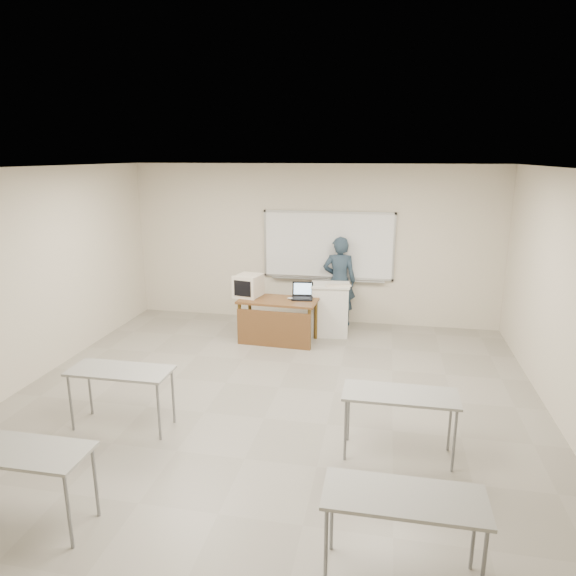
% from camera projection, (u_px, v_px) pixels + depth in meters
% --- Properties ---
extents(floor, '(7.00, 8.00, 0.01)m').
position_uv_depth(floor, '(264.00, 419.00, 6.33)').
color(floor, gray).
rests_on(floor, ground).
extents(whiteboard, '(2.48, 0.10, 1.31)m').
position_uv_depth(whiteboard, '(328.00, 246.00, 9.67)').
color(whiteboard, white).
rests_on(whiteboard, floor).
extents(student_desks, '(4.40, 2.20, 0.73)m').
position_uv_depth(student_desks, '(230.00, 424.00, 4.88)').
color(student_desks, gray).
rests_on(student_desks, floor).
extents(instructor_desk, '(1.34, 0.67, 0.75)m').
position_uv_depth(instructor_desk, '(277.00, 314.00, 8.73)').
color(instructor_desk, brown).
rests_on(instructor_desk, floor).
extents(podium, '(0.67, 0.49, 0.94)m').
position_uv_depth(podium, '(330.00, 309.00, 9.17)').
color(podium, white).
rests_on(podium, floor).
extents(crt_monitor, '(0.42, 0.47, 0.40)m').
position_uv_depth(crt_monitor, '(249.00, 286.00, 8.96)').
color(crt_monitor, beige).
rests_on(crt_monitor, instructor_desk).
extents(laptop, '(0.36, 0.33, 0.27)m').
position_uv_depth(laptop, '(303.00, 295.00, 8.84)').
color(laptop, black).
rests_on(laptop, instructor_desk).
extents(mouse, '(0.10, 0.07, 0.04)m').
position_uv_depth(mouse, '(290.00, 298.00, 8.79)').
color(mouse, silver).
rests_on(mouse, instructor_desk).
extents(keyboard, '(0.46, 0.26, 0.02)m').
position_uv_depth(keyboard, '(338.00, 285.00, 8.91)').
color(keyboard, beige).
rests_on(keyboard, podium).
extents(presenter, '(0.64, 0.44, 1.70)m').
position_uv_depth(presenter, '(339.00, 281.00, 9.66)').
color(presenter, black).
rests_on(presenter, floor).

